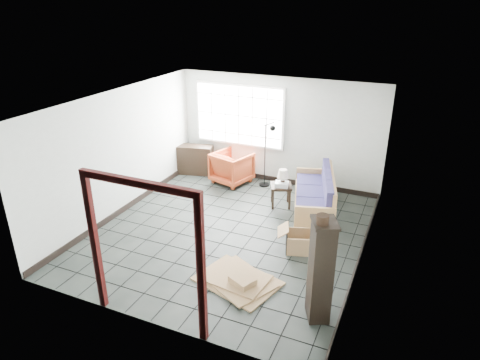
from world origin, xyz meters
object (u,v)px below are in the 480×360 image
at_px(tall_shelf, 321,270).
at_px(side_table, 281,189).
at_px(futon_sofa, 317,199).
at_px(armchair, 232,166).

bearing_deg(tall_shelf, side_table, 92.20).
distance_m(futon_sofa, tall_shelf, 3.30).
distance_m(armchair, tall_shelf, 5.04).
distance_m(armchair, side_table, 1.70).
bearing_deg(tall_shelf, armchair, 103.79).
height_order(futon_sofa, armchair, futon_sofa).
height_order(futon_sofa, side_table, futon_sofa).
bearing_deg(futon_sofa, armchair, 146.04).
bearing_deg(armchair, futon_sofa, 178.35).
xyz_separation_m(futon_sofa, side_table, (-0.80, 0.01, 0.08)).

